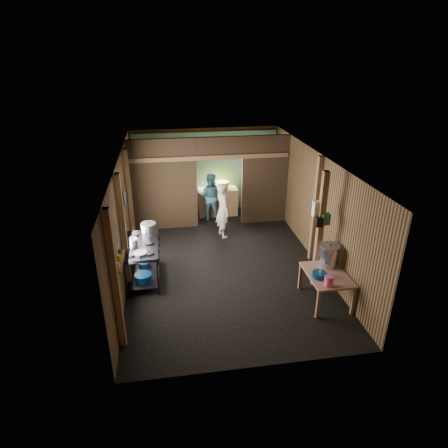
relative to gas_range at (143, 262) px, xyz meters
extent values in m
cube|color=black|center=(1.88, 0.50, -0.45)|extent=(4.50, 7.00, 0.00)
cube|color=#3A3530|center=(1.88, 0.50, 2.15)|extent=(4.50, 7.00, 0.00)
cube|color=brown|center=(1.88, 4.00, 0.85)|extent=(4.50, 0.00, 2.60)
cube|color=brown|center=(1.88, -3.00, 0.85)|extent=(4.50, 0.00, 2.60)
cube|color=brown|center=(-0.37, 0.50, 0.85)|extent=(0.00, 7.00, 2.60)
cube|color=brown|center=(4.13, 0.50, 0.85)|extent=(0.00, 7.00, 2.60)
cube|color=#463722|center=(0.55, 2.70, 0.85)|extent=(1.85, 0.10, 2.60)
cube|color=#463722|center=(3.46, 2.70, 0.85)|extent=(1.35, 0.10, 2.60)
cube|color=#463722|center=(2.13, 2.70, 1.85)|extent=(1.30, 0.10, 0.60)
cube|color=#5BA899|center=(1.88, 3.94, 0.80)|extent=(4.40, 0.06, 2.50)
cube|color=brown|center=(2.18, 3.45, -0.02)|extent=(1.20, 0.50, 0.85)
cylinder|color=silver|center=(2.13, 3.90, 1.45)|extent=(0.20, 0.03, 0.20)
cube|color=brown|center=(-0.30, -2.10, 0.85)|extent=(0.10, 0.12, 2.60)
cube|color=brown|center=(-0.30, -0.30, 0.85)|extent=(0.10, 0.12, 2.60)
cube|color=brown|center=(-0.30, 1.70, 0.85)|extent=(0.10, 0.12, 2.60)
cube|color=brown|center=(4.06, 0.30, 0.85)|extent=(0.10, 0.12, 2.60)
cube|color=brown|center=(3.73, -0.80, 0.85)|extent=(0.12, 0.12, 2.60)
cube|color=brown|center=(1.88, 2.65, 1.60)|extent=(4.40, 0.12, 0.12)
cylinder|color=gray|center=(-0.33, 0.90, 1.20)|extent=(0.03, 0.34, 0.34)
cylinder|color=black|center=(-0.33, 1.30, 1.10)|extent=(0.03, 0.30, 0.30)
cube|color=brown|center=(-0.27, -1.60, 0.95)|extent=(0.14, 0.80, 0.03)
cylinder|color=silver|center=(-0.27, -1.85, 1.02)|extent=(0.07, 0.07, 0.10)
cylinder|color=yellow|center=(-0.27, -1.60, 1.02)|extent=(0.08, 0.08, 0.10)
cylinder|color=#2E5F35|center=(-0.27, -1.38, 1.02)|extent=(0.06, 0.06, 0.10)
cube|color=silver|center=(3.68, -0.72, 1.33)|extent=(0.22, 0.15, 0.32)
cube|color=#2E5F35|center=(3.80, -0.86, 1.15)|extent=(0.16, 0.12, 0.24)
cube|color=black|center=(3.66, -0.88, 1.10)|extent=(0.14, 0.10, 0.20)
cylinder|color=navy|center=(0.00, -0.33, -0.20)|extent=(0.37, 0.37, 0.15)
cylinder|color=navy|center=(0.00, 0.29, -0.22)|extent=(0.27, 0.27, 0.11)
cylinder|color=navy|center=(3.51, -1.51, 0.25)|extent=(0.36, 0.36, 0.11)
cylinder|color=#D95389|center=(3.56, -1.82, 0.30)|extent=(0.18, 0.18, 0.20)
cube|color=silver|center=(3.66, -1.85, 0.21)|extent=(0.30, 0.09, 0.01)
cylinder|color=yellow|center=(2.33, 3.45, 0.51)|extent=(0.39, 0.39, 0.22)
imported|color=beige|center=(2.10, 1.92, 0.32)|extent=(0.49, 0.63, 1.54)
imported|color=teal|center=(1.91, 3.14, 0.28)|extent=(0.84, 0.73, 1.46)
camera|label=1|loc=(0.62, -7.64, 4.33)|focal=30.87mm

